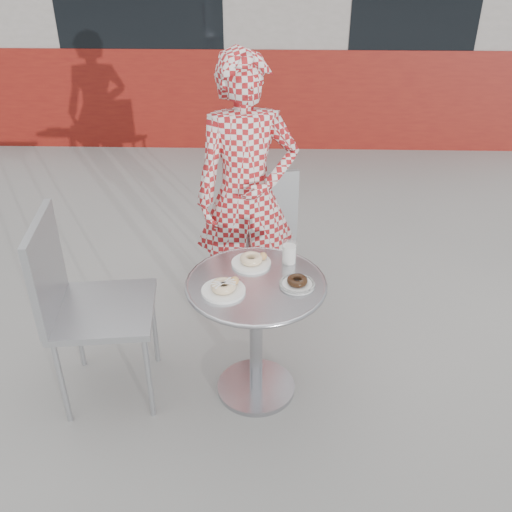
{
  "coord_description": "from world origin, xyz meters",
  "views": [
    {
      "loc": [
        0.07,
        -2.15,
        2.13
      ],
      "look_at": [
        0.01,
        0.16,
        0.74
      ],
      "focal_mm": 40.0,
      "sensor_mm": 36.0,
      "label": 1
    }
  ],
  "objects_px": {
    "plate_far": "(252,261)",
    "plate_near": "(224,288)",
    "chair_far": "(254,253)",
    "chair_left": "(106,343)",
    "seated_person": "(247,196)",
    "bistro_table": "(256,311)",
    "plate_checker": "(297,283)",
    "milk_cup": "(289,253)"
  },
  "relations": [
    {
      "from": "chair_left",
      "to": "bistro_table",
      "type": "bearing_deg",
      "value": -95.39
    },
    {
      "from": "bistro_table",
      "to": "plate_checker",
      "type": "height_order",
      "value": "plate_checker"
    },
    {
      "from": "bistro_table",
      "to": "plate_checker",
      "type": "bearing_deg",
      "value": -6.11
    },
    {
      "from": "milk_cup",
      "to": "chair_left",
      "type": "bearing_deg",
      "value": -167.55
    },
    {
      "from": "chair_far",
      "to": "plate_far",
      "type": "bearing_deg",
      "value": 76.52
    },
    {
      "from": "bistro_table",
      "to": "chair_far",
      "type": "xyz_separation_m",
      "value": [
        -0.04,
        0.92,
        -0.23
      ]
    },
    {
      "from": "bistro_table",
      "to": "milk_cup",
      "type": "distance_m",
      "value": 0.32
    },
    {
      "from": "chair_left",
      "to": "plate_checker",
      "type": "bearing_deg",
      "value": -96.91
    },
    {
      "from": "chair_far",
      "to": "bistro_table",
      "type": "bearing_deg",
      "value": 77.89
    },
    {
      "from": "plate_near",
      "to": "chair_far",
      "type": "bearing_deg",
      "value": 83.99
    },
    {
      "from": "chair_far",
      "to": "chair_left",
      "type": "xyz_separation_m",
      "value": [
        -0.71,
        -0.94,
        0.03
      ]
    },
    {
      "from": "plate_near",
      "to": "milk_cup",
      "type": "distance_m",
      "value": 0.4
    },
    {
      "from": "bistro_table",
      "to": "plate_near",
      "type": "distance_m",
      "value": 0.25
    },
    {
      "from": "bistro_table",
      "to": "plate_far",
      "type": "bearing_deg",
      "value": 98.76
    },
    {
      "from": "chair_left",
      "to": "plate_checker",
      "type": "xyz_separation_m",
      "value": [
        0.93,
        -0.0,
        0.38
      ]
    },
    {
      "from": "bistro_table",
      "to": "plate_near",
      "type": "relative_size",
      "value": 3.36
    },
    {
      "from": "chair_far",
      "to": "milk_cup",
      "type": "height_order",
      "value": "chair_far"
    },
    {
      "from": "chair_far",
      "to": "chair_left",
      "type": "distance_m",
      "value": 1.17
    },
    {
      "from": "chair_far",
      "to": "seated_person",
      "type": "height_order",
      "value": "seated_person"
    },
    {
      "from": "seated_person",
      "to": "plate_far",
      "type": "distance_m",
      "value": 0.53
    },
    {
      "from": "plate_checker",
      "to": "bistro_table",
      "type": "bearing_deg",
      "value": 173.89
    },
    {
      "from": "seated_person",
      "to": "plate_near",
      "type": "height_order",
      "value": "seated_person"
    },
    {
      "from": "plate_near",
      "to": "plate_checker",
      "type": "bearing_deg",
      "value": 10.11
    },
    {
      "from": "seated_person",
      "to": "chair_far",
      "type": "bearing_deg",
      "value": 70.74
    },
    {
      "from": "plate_checker",
      "to": "milk_cup",
      "type": "height_order",
      "value": "milk_cup"
    },
    {
      "from": "chair_left",
      "to": "plate_checker",
      "type": "distance_m",
      "value": 1.0
    },
    {
      "from": "plate_far",
      "to": "plate_checker",
      "type": "bearing_deg",
      "value": -40.06
    },
    {
      "from": "plate_far",
      "to": "plate_near",
      "type": "relative_size",
      "value": 0.96
    },
    {
      "from": "chair_far",
      "to": "plate_near",
      "type": "height_order",
      "value": "chair_far"
    },
    {
      "from": "plate_far",
      "to": "plate_checker",
      "type": "xyz_separation_m",
      "value": [
        0.21,
        -0.18,
        -0.01
      ]
    },
    {
      "from": "chair_far",
      "to": "plate_checker",
      "type": "relative_size",
      "value": 5.44
    },
    {
      "from": "chair_left",
      "to": "plate_far",
      "type": "xyz_separation_m",
      "value": [
        0.72,
        0.18,
        0.38
      ]
    },
    {
      "from": "chair_far",
      "to": "seated_person",
      "type": "relative_size",
      "value": 0.57
    },
    {
      "from": "bistro_table",
      "to": "plate_far",
      "type": "height_order",
      "value": "plate_far"
    },
    {
      "from": "bistro_table",
      "to": "chair_left",
      "type": "relative_size",
      "value": 0.68
    },
    {
      "from": "plate_far",
      "to": "bistro_table",
      "type": "bearing_deg",
      "value": -81.24
    },
    {
      "from": "chair_far",
      "to": "seated_person",
      "type": "xyz_separation_m",
      "value": [
        -0.04,
        -0.24,
        0.51
      ]
    },
    {
      "from": "chair_left",
      "to": "seated_person",
      "type": "relative_size",
      "value": 0.63
    },
    {
      "from": "chair_far",
      "to": "milk_cup",
      "type": "relative_size",
      "value": 8.02
    },
    {
      "from": "bistro_table",
      "to": "chair_left",
      "type": "height_order",
      "value": "chair_left"
    },
    {
      "from": "chair_left",
      "to": "plate_far",
      "type": "height_order",
      "value": "chair_left"
    },
    {
      "from": "chair_left",
      "to": "plate_checker",
      "type": "relative_size",
      "value": 5.98
    }
  ]
}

